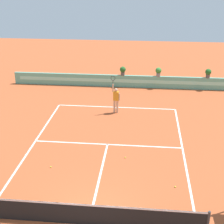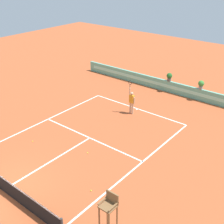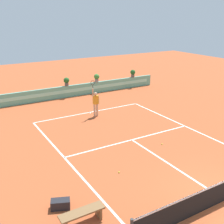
% 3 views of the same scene
% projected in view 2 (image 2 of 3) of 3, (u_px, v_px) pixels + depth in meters
% --- Properties ---
extents(ground_plane, '(60.00, 60.00, 0.00)m').
position_uv_depth(ground_plane, '(85.00, 140.00, 19.07)').
color(ground_plane, '#A84C28').
extents(court_lines, '(8.32, 11.94, 0.01)m').
position_uv_depth(court_lines, '(93.00, 136.00, 19.57)').
color(court_lines, white).
rests_on(court_lines, ground).
extents(net, '(8.92, 0.10, 1.00)m').
position_uv_depth(net, '(1.00, 182.00, 14.68)').
color(net, '#333333').
rests_on(net, ground).
extents(back_wall_barrier, '(18.00, 0.21, 1.00)m').
position_uv_depth(back_wall_barrier, '(167.00, 86.00, 26.07)').
color(back_wall_barrier, '#60A88E').
rests_on(back_wall_barrier, ground).
extents(umpire_chair, '(0.60, 0.60, 2.14)m').
position_uv_depth(umpire_chair, '(109.00, 211.00, 11.89)').
color(umpire_chair, brown).
rests_on(umpire_chair, ground).
extents(tennis_player, '(0.62, 0.22, 2.58)m').
position_uv_depth(tennis_player, '(132.00, 101.00, 22.01)').
color(tennis_player, tan).
rests_on(tennis_player, ground).
extents(tennis_ball_near_baseline, '(0.07, 0.07, 0.07)m').
position_uv_depth(tennis_ball_near_baseline, '(88.00, 153.00, 17.79)').
color(tennis_ball_near_baseline, '#CCE033').
rests_on(tennis_ball_near_baseline, ground).
extents(tennis_ball_mid_court, '(0.07, 0.07, 0.07)m').
position_uv_depth(tennis_ball_mid_court, '(91.00, 191.00, 14.85)').
color(tennis_ball_mid_court, '#CCE033').
rests_on(tennis_ball_mid_court, ground).
extents(tennis_ball_by_sideline, '(0.07, 0.07, 0.07)m').
position_uv_depth(tennis_ball_by_sideline, '(33.00, 141.00, 18.92)').
color(tennis_ball_by_sideline, '#CCE033').
rests_on(tennis_ball_by_sideline, ground).
extents(potted_plant_right, '(0.48, 0.48, 0.72)m').
position_uv_depth(potted_plant_right, '(201.00, 84.00, 23.98)').
color(potted_plant_right, gray).
rests_on(potted_plant_right, back_wall_barrier).
extents(potted_plant_centre, '(0.48, 0.48, 0.72)m').
position_uv_depth(potted_plant_centre, '(169.00, 77.00, 25.59)').
color(potted_plant_centre, '#514C47').
rests_on(potted_plant_centre, back_wall_barrier).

